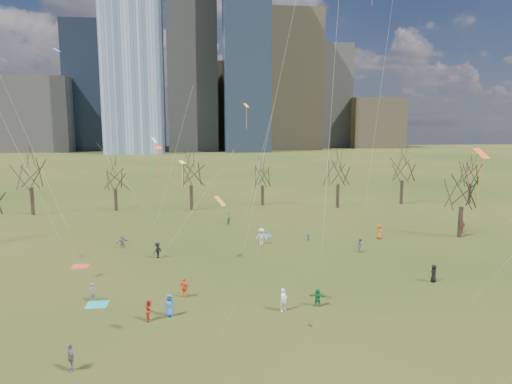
{
  "coord_description": "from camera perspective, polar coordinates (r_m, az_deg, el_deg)",
  "views": [
    {
      "loc": [
        -5.64,
        -33.13,
        13.86
      ],
      "look_at": [
        0.0,
        12.0,
        7.0
      ],
      "focal_mm": 32.0,
      "sensor_mm": 36.0,
      "label": 1
    }
  ],
  "objects": [
    {
      "name": "downtown_skyline",
      "position": [
        245.09,
        -6.54,
        14.41
      ],
      "size": [
        212.5,
        78.0,
        118.0
      ],
      "color": "slate",
      "rests_on": "ground"
    },
    {
      "name": "person_13",
      "position": [
        63.69,
        -3.43,
        -3.22
      ],
      "size": [
        0.67,
        0.74,
        1.71
      ],
      "primitive_type": "imported",
      "rotation": [
        0.0,
        0.0,
        2.09
      ],
      "color": "#19713B",
      "rests_on": "ground"
    },
    {
      "name": "person_12",
      "position": [
        57.37,
        15.13,
        -4.82
      ],
      "size": [
        0.66,
        0.91,
        1.72
      ],
      "primitive_type": "imported",
      "rotation": [
        0.0,
        0.0,
        1.71
      ],
      "color": "#D24B17",
      "rests_on": "ground"
    },
    {
      "name": "person_16",
      "position": [
        29.23,
        -22.16,
        -18.58
      ],
      "size": [
        0.81,
        1.04,
        1.64
      ],
      "primitive_type": "imported",
      "rotation": [
        0.0,
        0.0,
        5.21
      ],
      "color": "slate",
      "rests_on": "ground"
    },
    {
      "name": "blanket_crimson",
      "position": [
        48.32,
        -21.12,
        -8.67
      ],
      "size": [
        1.6,
        1.5,
        0.03
      ],
      "primitive_type": "cube",
      "color": "red",
      "rests_on": "ground"
    },
    {
      "name": "person_1",
      "position": [
        34.89,
        3.47,
        -13.3
      ],
      "size": [
        0.76,
        0.69,
        1.74
      ],
      "primitive_type": "imported",
      "rotation": [
        0.0,
        0.0,
        0.56
      ],
      "color": "white",
      "rests_on": "ground"
    },
    {
      "name": "person_6",
      "position": [
        43.67,
        21.32,
        -9.45
      ],
      "size": [
        0.87,
        0.92,
        1.57
      ],
      "primitive_type": "imported",
      "rotation": [
        0.0,
        0.0,
        4.05
      ],
      "color": "black",
      "rests_on": "ground"
    },
    {
      "name": "person_9",
      "position": [
        52.86,
        0.67,
        -5.56
      ],
      "size": [
        1.33,
        0.91,
        1.9
      ],
      "primitive_type": "imported",
      "rotation": [
        0.0,
        0.0,
        6.1
      ],
      "color": "silver",
      "rests_on": "ground"
    },
    {
      "name": "kites_airborne",
      "position": [
        47.14,
        -1.96,
        7.66
      ],
      "size": [
        66.99,
        44.88,
        31.92
      ],
      "color": "#FB4015",
      "rests_on": "ground"
    },
    {
      "name": "person_14",
      "position": [
        51.06,
        12.92,
        -6.5
      ],
      "size": [
        0.65,
        0.8,
        1.54
      ],
      "primitive_type": "imported",
      "rotation": [
        0.0,
        0.0,
        1.47
      ],
      "color": "slate",
      "rests_on": "ground"
    },
    {
      "name": "person_2",
      "position": [
        34.17,
        -13.16,
        -14.2
      ],
      "size": [
        0.6,
        0.76,
        1.52
      ],
      "primitive_type": "imported",
      "rotation": [
        0.0,
        0.0,
        1.6
      ],
      "color": "#AF2819",
      "rests_on": "ground"
    },
    {
      "name": "blanket_teal",
      "position": [
        38.24,
        -19.24,
        -13.15
      ],
      "size": [
        1.6,
        1.5,
        0.03
      ],
      "primitive_type": "cube",
      "color": "teal",
      "rests_on": "ground"
    },
    {
      "name": "person_10",
      "position": [
        63.96,
        24.36,
        -3.95
      ],
      "size": [
        1.06,
        0.65,
        1.68
      ],
      "primitive_type": "imported",
      "rotation": [
        0.0,
        0.0,
        0.27
      ],
      "color": "#B13119",
      "rests_on": "ground"
    },
    {
      "name": "ground",
      "position": [
        36.35,
        2.42,
        -13.84
      ],
      "size": [
        500.0,
        500.0,
        0.0
      ],
      "primitive_type": "plane",
      "color": "black",
      "rests_on": "ground"
    },
    {
      "name": "bare_tree_row",
      "position": [
        71.0,
        -2.6,
        2.3
      ],
      "size": [
        113.04,
        29.8,
        9.5
      ],
      "color": "black",
      "rests_on": "ground"
    },
    {
      "name": "person_11",
      "position": [
        53.4,
        -16.37,
        -5.98
      ],
      "size": [
        1.46,
        0.99,
        1.51
      ],
      "primitive_type": "imported",
      "rotation": [
        0.0,
        0.0,
        0.43
      ],
      "color": "#5D5E62",
      "rests_on": "ground"
    },
    {
      "name": "person_0",
      "position": [
        34.53,
        -10.76,
        -13.75
      ],
      "size": [
        0.83,
        0.56,
        1.66
      ],
      "primitive_type": "imported",
      "rotation": [
        0.0,
        0.0,
        0.05
      ],
      "color": "#265DA5",
      "rests_on": "ground"
    },
    {
      "name": "person_4",
      "position": [
        37.84,
        -8.92,
        -11.74
      ],
      "size": [
        0.99,
        0.81,
        1.58
      ],
      "primitive_type": "imported",
      "rotation": [
        0.0,
        0.0,
        2.59
      ],
      "color": "#FE3B1C",
      "rests_on": "ground"
    },
    {
      "name": "person_7",
      "position": [
        38.95,
        -19.83,
        -11.67
      ],
      "size": [
        0.45,
        0.58,
        1.43
      ],
      "primitive_type": "imported",
      "rotation": [
        0.0,
        0.0,
        4.49
      ],
      "color": "#804993",
      "rests_on": "ground"
    },
    {
      "name": "person_5",
      "position": [
        36.02,
        7.72,
        -12.89
      ],
      "size": [
        1.41,
        0.77,
        1.45
      ],
      "primitive_type": "imported",
      "rotation": [
        0.0,
        0.0,
        2.87
      ],
      "color": "#197238",
      "rests_on": "ground"
    },
    {
      "name": "person_8",
      "position": [
        54.47,
        6.52,
        -5.71
      ],
      "size": [
        0.52,
        0.57,
        0.94
      ],
      "primitive_type": "imported",
      "rotation": [
        0.0,
        0.0,
        5.18
      ],
      "color": "#295BB3",
      "rests_on": "ground"
    },
    {
      "name": "blanket_navy",
      "position": [
        57.08,
        1.14,
        -5.46
      ],
      "size": [
        1.6,
        1.5,
        0.03
      ],
      "primitive_type": "cube",
      "color": "#2254A2",
      "rests_on": "ground"
    },
    {
      "name": "person_15",
      "position": [
        48.73,
        -12.21,
        -7.14
      ],
      "size": [
        1.15,
        1.21,
        1.65
      ],
      "primitive_type": "imported",
      "rotation": [
        0.0,
        0.0,
        4.01
      ],
      "color": "black",
      "rests_on": "ground"
    }
  ]
}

